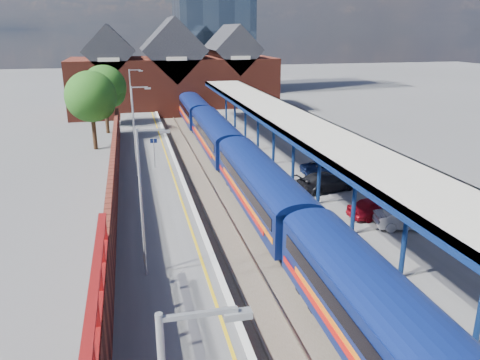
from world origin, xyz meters
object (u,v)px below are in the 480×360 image
object	(u,v)px
platform_sign	(154,148)
parked_car_silver	(409,218)
lamp_post_b	(144,195)
lamp_post_d	(132,98)
parked_car_red	(376,207)
parked_car_dark	(326,182)
parked_car_blue	(325,168)
train	(234,154)
lamp_post_c	(136,126)

from	to	relation	value
platform_sign	parked_car_silver	size ratio (longest dim) A/B	0.65
lamp_post_b	lamp_post_d	distance (m)	32.00
parked_car_red	parked_car_silver	size ratio (longest dim) A/B	0.96
parked_car_dark	parked_car_blue	xyz separation A→B (m)	(1.48, 3.63, -0.11)
train	lamp_post_b	bearing A→B (deg)	-115.19
lamp_post_d	parked_car_red	xyz separation A→B (m)	(13.96, -27.98, -3.36)
lamp_post_b	lamp_post_c	bearing A→B (deg)	90.00
train	parked_car_blue	distance (m)	7.59
parked_car_silver	parked_car_dark	distance (m)	7.62
parked_car_silver	parked_car_red	bearing A→B (deg)	36.98
train	platform_sign	size ratio (longest dim) A/B	26.37
lamp_post_b	parked_car_red	size ratio (longest dim) A/B	1.89
parked_car_red	parked_car_silver	bearing A→B (deg)	-165.60
parked_car_silver	lamp_post_b	bearing A→B (deg)	110.87
train	lamp_post_b	distance (m)	18.68
parked_car_blue	lamp_post_b	bearing A→B (deg)	131.63
lamp_post_c	lamp_post_d	bearing A→B (deg)	90.00
parked_car_blue	train	bearing A→B (deg)	60.07
lamp_post_d	parked_car_dark	world-z (taller)	lamp_post_d
lamp_post_b	lamp_post_d	bearing A→B (deg)	90.00
parked_car_silver	lamp_post_c	bearing A→B (deg)	60.00
lamp_post_b	parked_car_blue	world-z (taller)	lamp_post_b
train	platform_sign	xyz separation A→B (m)	(-6.49, 1.30, 0.57)
lamp_post_b	platform_sign	size ratio (longest dim) A/B	2.80
lamp_post_c	parked_car_blue	distance (m)	15.15
lamp_post_d	parked_car_silver	size ratio (longest dim) A/B	1.82
platform_sign	parked_car_blue	distance (m)	14.06
lamp_post_b	parked_car_silver	size ratio (longest dim) A/B	1.82
lamp_post_c	parked_car_blue	bearing A→B (deg)	-11.90
platform_sign	parked_car_blue	bearing A→B (deg)	-21.09
lamp_post_c	parked_car_silver	xyz separation A→B (m)	(14.86, -14.05, -3.36)
train	parked_car_red	distance (m)	14.08
parked_car_red	parked_car_silver	distance (m)	2.26
train	parked_car_blue	size ratio (longest dim) A/B	16.70
lamp_post_d	parked_car_dark	distance (m)	26.32
lamp_post_c	platform_sign	bearing A→B (deg)	55.74
train	lamp_post_d	distance (m)	17.44
platform_sign	train	bearing A→B (deg)	-11.31
train	platform_sign	bearing A→B (deg)	168.69
parked_car_dark	parked_car_blue	bearing A→B (deg)	-33.68
parked_car_red	parked_car_blue	xyz separation A→B (m)	(0.47, 8.94, -0.08)
platform_sign	parked_car_silver	world-z (taller)	platform_sign
train	parked_car_silver	distance (m)	16.34
lamp_post_c	parked_car_silver	bearing A→B (deg)	-43.39
lamp_post_b	lamp_post_d	size ratio (longest dim) A/B	1.00
train	parked_car_dark	size ratio (longest dim) A/B	14.52
platform_sign	parked_car_red	world-z (taller)	platform_sign
lamp_post_b	parked_car_red	xyz separation A→B (m)	(13.96, 4.02, -3.36)
train	parked_car_red	world-z (taller)	train
lamp_post_d	parked_car_silver	world-z (taller)	lamp_post_d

